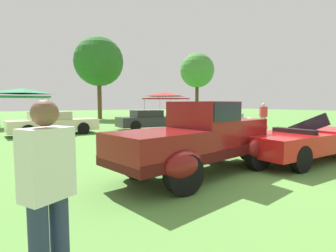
% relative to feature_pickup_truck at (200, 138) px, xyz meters
% --- Properties ---
extents(ground_plane, '(120.00, 120.00, 0.00)m').
position_rel_feature_pickup_truck_xyz_m(ground_plane, '(0.53, -0.26, -0.87)').
color(ground_plane, '#568C3D').
extents(feature_pickup_truck, '(4.68, 2.44, 1.70)m').
position_rel_feature_pickup_truck_xyz_m(feature_pickup_truck, '(0.00, 0.00, 0.00)').
color(feature_pickup_truck, '#400B0B').
rests_on(feature_pickup_truck, ground_plane).
extents(neighbor_convertible, '(4.55, 1.80, 1.40)m').
position_rel_feature_pickup_truck_xyz_m(neighbor_convertible, '(3.62, -0.37, -0.29)').
color(neighbor_convertible, red).
rests_on(neighbor_convertible, ground_plane).
extents(show_car_cream, '(4.52, 1.97, 1.22)m').
position_rel_feature_pickup_truck_xyz_m(show_car_cream, '(-1.62, 10.36, -0.27)').
color(show_car_cream, beige).
rests_on(show_car_cream, ground_plane).
extents(show_car_charcoal, '(4.09, 2.01, 1.22)m').
position_rel_feature_pickup_truck_xyz_m(show_car_charcoal, '(4.02, 10.19, -0.27)').
color(show_car_charcoal, '#28282D').
rests_on(show_car_charcoal, ground_plane).
extents(show_car_skyblue, '(4.23, 2.42, 1.22)m').
position_rel_feature_pickup_truck_xyz_m(show_car_skyblue, '(11.06, 11.02, -0.27)').
color(show_car_skyblue, '#669EDB').
rests_on(show_car_skyblue, ground_plane).
extents(spectator_by_row, '(0.47, 0.40, 1.69)m').
position_rel_feature_pickup_truck_xyz_m(spectator_by_row, '(-3.58, -2.40, 0.05)').
color(spectator_by_row, '#283351').
rests_on(spectator_by_row, ground_plane).
extents(spectator_far_side, '(0.47, 0.40, 1.69)m').
position_rel_feature_pickup_truck_xyz_m(spectator_far_side, '(9.35, 5.61, 0.05)').
color(spectator_far_side, '#9E998E').
rests_on(spectator_far_side, ground_plane).
extents(canopy_tent_left_field, '(3.21, 3.21, 2.71)m').
position_rel_feature_pickup_truck_xyz_m(canopy_tent_left_field, '(-2.63, 16.32, 1.56)').
color(canopy_tent_left_field, '#B7B7BC').
rests_on(canopy_tent_left_field, ground_plane).
extents(canopy_tent_center_field, '(3.29, 3.29, 2.71)m').
position_rel_feature_pickup_truck_xyz_m(canopy_tent_center_field, '(9.24, 16.63, 1.56)').
color(canopy_tent_center_field, '#B7B7BC').
rests_on(canopy_tent_center_field, ground_plane).
extents(treeline_center, '(5.13, 5.13, 8.60)m').
position_rel_feature_pickup_truck_xyz_m(treeline_center, '(4.96, 23.07, 5.14)').
color(treeline_center, brown).
rests_on(treeline_center, ground_plane).
extents(treeline_mid_right, '(4.45, 4.45, 8.18)m').
position_rel_feature_pickup_truck_xyz_m(treeline_mid_right, '(18.02, 23.02, 5.05)').
color(treeline_mid_right, '#47331E').
rests_on(treeline_mid_right, ground_plane).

